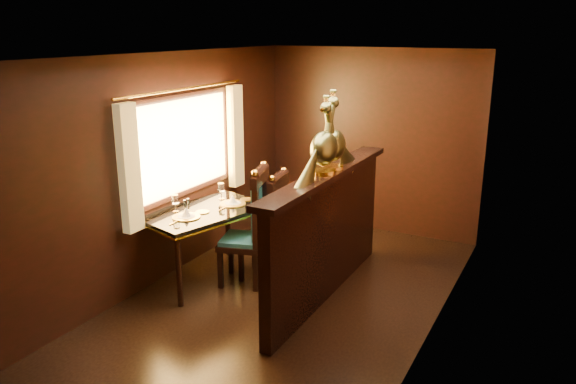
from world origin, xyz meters
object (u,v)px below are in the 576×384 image
(dining_table, at_px, (205,216))
(chair_right, at_px, (253,223))
(chair_left, at_px, (272,224))
(peacock_right, at_px, (333,132))
(peacock_left, at_px, (324,133))

(dining_table, bearing_deg, chair_right, 29.07)
(chair_left, relative_size, chair_right, 0.93)
(dining_table, bearing_deg, peacock_right, 29.77)
(peacock_right, bearing_deg, chair_left, -178.83)
(chair_right, bearing_deg, chair_left, 40.97)
(chair_left, height_order, peacock_left, peacock_left)
(chair_left, xyz_separation_m, peacock_right, (0.70, 0.01, 1.09))
(dining_table, distance_m, peacock_left, 1.72)
(chair_left, relative_size, peacock_right, 1.64)
(chair_right, bearing_deg, dining_table, 176.83)
(chair_left, distance_m, peacock_left, 1.33)
(peacock_left, bearing_deg, chair_right, 179.23)
(dining_table, relative_size, chair_left, 1.22)
(chair_left, bearing_deg, dining_table, -162.05)
(dining_table, height_order, peacock_right, peacock_right)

